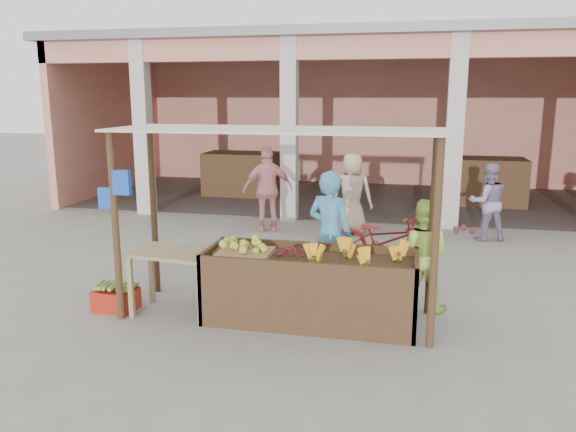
% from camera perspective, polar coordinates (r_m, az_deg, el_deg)
% --- Properties ---
extents(ground, '(60.00, 60.00, 0.00)m').
position_cam_1_polar(ground, '(7.28, -1.70, -10.24)').
color(ground, slate).
rests_on(ground, ground).
extents(market_building, '(14.40, 6.40, 4.20)m').
position_cam_1_polar(market_building, '(15.53, 6.68, 11.84)').
color(market_building, tan).
rests_on(market_building, ground).
extents(fruit_stall, '(2.60, 0.95, 0.80)m').
position_cam_1_polar(fruit_stall, '(7.04, 2.26, -7.56)').
color(fruit_stall, '#513520').
rests_on(fruit_stall, ground).
extents(stall_awning, '(4.09, 1.35, 2.39)m').
position_cam_1_polar(stall_awning, '(6.84, -1.80, 5.47)').
color(stall_awning, '#513520').
rests_on(stall_awning, ground).
extents(banana_heap, '(1.11, 0.61, 0.20)m').
position_cam_1_polar(banana_heap, '(6.77, 6.74, -3.99)').
color(banana_heap, yellow).
rests_on(banana_heap, fruit_stall).
extents(melon_tray, '(0.66, 0.57, 0.18)m').
position_cam_1_polar(melon_tray, '(7.08, -4.39, -3.34)').
color(melon_tray, '#A57C55').
rests_on(melon_tray, fruit_stall).
extents(berry_heap, '(0.41, 0.33, 0.13)m').
position_cam_1_polar(berry_heap, '(6.99, 0.45, -3.69)').
color(berry_heap, maroon).
rests_on(berry_heap, fruit_stall).
extents(side_table, '(1.09, 0.79, 0.83)m').
position_cam_1_polar(side_table, '(7.36, -11.57, -4.55)').
color(side_table, tan).
rests_on(side_table, ground).
extents(papaya_pile, '(0.78, 0.44, 0.22)m').
position_cam_1_polar(papaya_pile, '(7.29, -11.65, -2.67)').
color(papaya_pile, '#589330').
rests_on(papaya_pile, side_table).
extents(red_crate, '(0.54, 0.40, 0.28)m').
position_cam_1_polar(red_crate, '(7.81, -17.07, -8.12)').
color(red_crate, '#B12412').
rests_on(red_crate, ground).
extents(plantain_bundle, '(0.44, 0.31, 0.09)m').
position_cam_1_polar(plantain_bundle, '(7.75, -17.15, -6.85)').
color(plantain_bundle, olive).
rests_on(plantain_bundle, red_crate).
extents(produce_sacks, '(0.72, 0.68, 0.55)m').
position_cam_1_polar(produce_sacks, '(12.07, 17.49, -0.34)').
color(produce_sacks, maroon).
rests_on(produce_sacks, ground).
extents(vendor_blue, '(0.85, 0.73, 1.90)m').
position_cam_1_polar(vendor_blue, '(7.76, 4.28, -1.44)').
color(vendor_blue, '#499DC4').
rests_on(vendor_blue, ground).
extents(vendor_green, '(0.80, 0.52, 1.55)m').
position_cam_1_polar(vendor_green, '(7.54, 13.47, -3.54)').
color(vendor_green, '#A8CC4B').
rests_on(vendor_green, ground).
extents(motorcycle, '(1.34, 1.98, 0.98)m').
position_cam_1_polar(motorcycle, '(9.21, 9.62, -2.35)').
color(motorcycle, maroon).
rests_on(motorcycle, ground).
extents(shopper_b, '(1.26, 1.03, 1.89)m').
position_cam_1_polar(shopper_b, '(11.52, -2.06, 3.05)').
color(shopper_b, '#D98889').
rests_on(shopper_b, ground).
extents(shopper_c, '(0.93, 0.65, 1.85)m').
position_cam_1_polar(shopper_c, '(11.33, 6.54, 2.71)').
color(shopper_c, tan).
rests_on(shopper_c, ground).
extents(shopper_f, '(0.89, 0.64, 1.65)m').
position_cam_1_polar(shopper_f, '(11.49, 19.64, 1.71)').
color(shopper_f, '#9079A1').
rests_on(shopper_f, ground).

